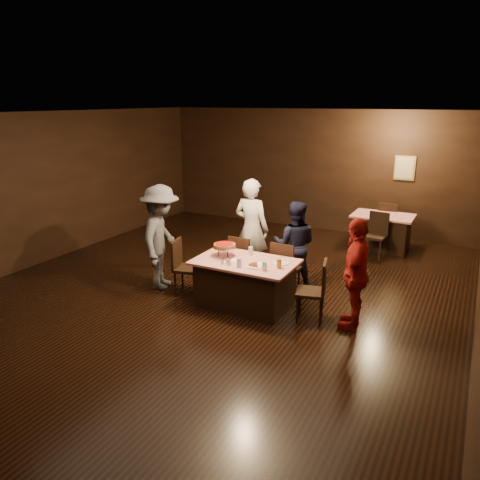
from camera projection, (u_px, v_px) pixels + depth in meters
name	position (u px, v px, depth m)	size (l,w,h in m)	color
room	(212.00, 171.00, 7.39)	(10.00, 10.04, 3.02)	black
main_table	(245.00, 283.00, 7.50)	(1.60, 1.00, 0.77)	#B2120B
back_table	(382.00, 232.00, 10.43)	(1.30, 0.90, 0.77)	#B00B12
chair_far_left	(244.00, 261.00, 8.29)	(0.42, 0.42, 0.95)	black
chair_far_right	(286.00, 268.00, 7.94)	(0.42, 0.42, 0.95)	black
chair_end_left	(188.00, 267.00, 7.96)	(0.42, 0.42, 0.95)	black
chair_end_right	(311.00, 291.00, 6.99)	(0.42, 0.42, 0.95)	black
chair_back_near	(375.00, 236.00, 9.81)	(0.42, 0.42, 0.95)	black
chair_back_far	(387.00, 222.00, 10.91)	(0.42, 0.42, 0.95)	black
diner_white_jacket	(252.00, 229.00, 8.59)	(0.68, 0.45, 1.87)	silver
diner_navy_hoodie	(295.00, 245.00, 8.18)	(0.76, 0.59, 1.56)	black
diner_grey_knit	(161.00, 237.00, 8.12)	(1.19, 0.68, 1.84)	#505156
diner_red_shirt	(356.00, 274.00, 6.69)	(0.97, 0.40, 1.65)	#AC1A15
pizza_stand	(225.00, 246.00, 7.56)	(0.38, 0.38, 0.22)	black
plate_with_slice	(254.00, 265.00, 7.12)	(0.25, 0.25, 0.06)	white
plate_empty	(281.00, 263.00, 7.27)	(0.25, 0.25, 0.01)	white
glass_front_left	(239.00, 263.00, 7.09)	(0.08, 0.08, 0.14)	silver
glass_front_right	(265.00, 266.00, 6.96)	(0.08, 0.08, 0.14)	silver
glass_amber	(279.00, 264.00, 7.06)	(0.08, 0.08, 0.14)	#BF7F26
glass_back	(251.00, 251.00, 7.65)	(0.08, 0.08, 0.14)	silver
condiments	(227.00, 261.00, 7.21)	(0.17, 0.10, 0.09)	silver
napkin_center	(262.00, 264.00, 7.26)	(0.16, 0.16, 0.01)	white
napkin_left	(235.00, 260.00, 7.41)	(0.16, 0.16, 0.01)	white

